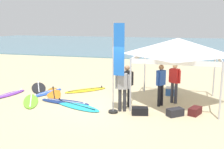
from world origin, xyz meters
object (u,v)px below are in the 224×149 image
object	(u,v)px
surfboard_purple	(10,94)
surfboard_navy	(65,102)
surfboard_black	(39,88)
surfboard_blue	(47,93)
banner_flag	(116,72)
cooler_box	(171,91)
surfboard_yellow	(86,90)
person_grey	(122,86)
person_blue	(161,82)
surfboard_orange	(54,93)
person_black	(127,83)
gear_bag_by_pole	(195,111)
surfboard_lime	(31,101)
gear_bag_near_tent	(175,112)
person_red	(174,80)
surfboard_cyan	(76,105)
canopy_tent	(178,47)
gear_bag_on_sand	(140,111)

from	to	relation	value
surfboard_purple	surfboard_navy	bearing A→B (deg)	-8.32
surfboard_black	surfboard_blue	size ratio (longest dim) A/B	1.31
banner_flag	cooler_box	xyz separation A→B (m)	(1.80, 3.16, -1.38)
surfboard_yellow	person_grey	bearing A→B (deg)	-45.42
surfboard_navy	person_blue	xyz separation A→B (m)	(3.94, 0.71, 0.95)
surfboard_orange	surfboard_blue	xyz separation A→B (m)	(-0.35, 0.02, 0.00)
person_black	gear_bag_by_pole	bearing A→B (deg)	-4.90
surfboard_black	surfboard_orange	size ratio (longest dim) A/B	1.06
surfboard_lime	gear_bag_near_tent	world-z (taller)	gear_bag_near_tent
surfboard_yellow	person_blue	world-z (taller)	person_blue
surfboard_orange	gear_bag_near_tent	bearing A→B (deg)	-14.95
banner_flag	person_grey	bearing A→B (deg)	57.50
person_red	person_grey	bearing A→B (deg)	-137.55
surfboard_yellow	person_blue	xyz separation A→B (m)	(3.86, -1.46, 0.95)
person_blue	person_grey	world-z (taller)	same
gear_bag_near_tent	cooler_box	bearing A→B (deg)	97.20
surfboard_yellow	surfboard_navy	world-z (taller)	same
surfboard_cyan	surfboard_blue	xyz separation A→B (m)	(-2.17, 1.51, 0.00)
surfboard_blue	banner_flag	distance (m)	4.63
surfboard_lime	person_blue	size ratio (longest dim) A/B	1.32
person_red	surfboard_black	bearing A→B (deg)	174.32
surfboard_cyan	gear_bag_near_tent	distance (m)	3.96
person_black	surfboard_purple	bearing A→B (deg)	177.48
surfboard_navy	canopy_tent	bearing A→B (deg)	15.82
surfboard_purple	gear_bag_on_sand	bearing A→B (deg)	-9.35
surfboard_black	gear_bag_near_tent	xyz separation A→B (m)	(7.08, -2.35, 0.10)
surfboard_purple	person_red	bearing A→B (deg)	6.29
surfboard_purple	person_black	bearing A→B (deg)	-2.52
gear_bag_by_pole	cooler_box	size ratio (longest dim) A/B	1.20
person_black	person_grey	world-z (taller)	same
person_grey	surfboard_purple	bearing A→B (deg)	171.57
person_black	banner_flag	world-z (taller)	banner_flag
surfboard_yellow	person_black	distance (m)	3.38
person_black	gear_bag_by_pole	world-z (taller)	person_black
surfboard_yellow	cooler_box	bearing A→B (deg)	4.36
surfboard_black	gear_bag_on_sand	xyz separation A→B (m)	(5.82, -2.57, 0.10)
surfboard_navy	person_grey	world-z (taller)	person_grey
gear_bag_by_pole	person_blue	bearing A→B (deg)	151.52
surfboard_blue	gear_bag_near_tent	world-z (taller)	gear_bag_near_tent
person_grey	gear_bag_on_sand	distance (m)	1.14
surfboard_blue	person_grey	bearing A→B (deg)	-20.81
surfboard_yellow	surfboard_navy	size ratio (longest dim) A/B	0.83
surfboard_cyan	gear_bag_on_sand	bearing A→B (deg)	-5.77
surfboard_lime	cooler_box	xyz separation A→B (m)	(5.73, 2.77, 0.16)
person_blue	cooler_box	size ratio (longest dim) A/B	3.42
surfboard_orange	surfboard_navy	bearing A→B (deg)	-45.03
surfboard_cyan	person_grey	distance (m)	2.18
surfboard_yellow	cooler_box	size ratio (longest dim) A/B	3.91
surfboard_orange	surfboard_yellow	bearing A→B (deg)	39.10
person_grey	gear_bag_near_tent	bearing A→B (deg)	0.41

